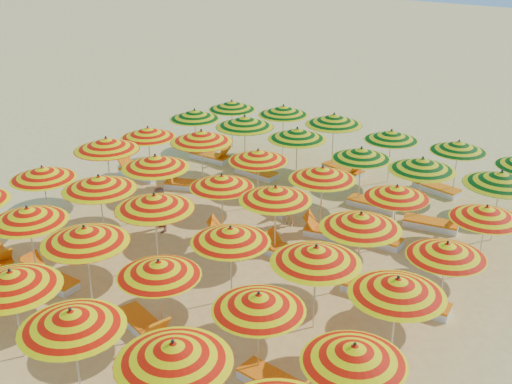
% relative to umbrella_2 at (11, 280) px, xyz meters
% --- Properties ---
extents(ground, '(120.00, 120.00, 0.00)m').
position_rel_umbrella_2_xyz_m(ground, '(1.03, 7.13, -2.00)').
color(ground, '#F1CD6B').
rests_on(ground, ground).
extents(umbrella_2, '(2.65, 2.65, 2.28)m').
position_rel_umbrella_2_xyz_m(umbrella_2, '(0.00, 0.00, 0.00)').
color(umbrella_2, silver).
rests_on(umbrella_2, ground).
extents(umbrella_3, '(2.25, 2.25, 2.24)m').
position_rel_umbrella_2_xyz_m(umbrella_3, '(2.18, -0.20, -0.04)').
color(umbrella_3, silver).
rests_on(umbrella_3, ground).
extents(umbrella_4, '(2.22, 2.22, 2.30)m').
position_rel_umbrella_2_xyz_m(umbrella_4, '(4.53, 0.13, 0.02)').
color(umbrella_4, silver).
rests_on(umbrella_4, ground).
extents(umbrella_7, '(2.08, 2.08, 2.20)m').
position_rel_umbrella_2_xyz_m(umbrella_7, '(-2.56, 2.32, -0.07)').
color(umbrella_7, silver).
rests_on(umbrella_7, ground).
extents(umbrella_8, '(2.71, 2.71, 2.31)m').
position_rel_umbrella_2_xyz_m(umbrella_8, '(-0.28, 2.28, 0.03)').
color(umbrella_8, silver).
rests_on(umbrella_8, ground).
extents(umbrella_9, '(2.56, 2.56, 2.06)m').
position_rel_umbrella_2_xyz_m(umbrella_9, '(2.02, 2.40, -0.19)').
color(umbrella_9, silver).
rests_on(umbrella_9, ground).
extents(umbrella_10, '(2.29, 2.29, 2.10)m').
position_rel_umbrella_2_xyz_m(umbrella_10, '(4.69, 2.54, -0.15)').
color(umbrella_10, silver).
rests_on(umbrella_10, ground).
extents(umbrella_11, '(2.03, 2.03, 2.10)m').
position_rel_umbrella_2_xyz_m(umbrella_11, '(7.07, 2.15, -0.15)').
color(umbrella_11, silver).
rests_on(umbrella_11, ground).
extents(umbrella_12, '(2.65, 2.65, 2.14)m').
position_rel_umbrella_2_xyz_m(umbrella_12, '(-4.80, 4.52, -0.12)').
color(umbrella_12, silver).
rests_on(umbrella_12, ground).
extents(umbrella_13, '(2.78, 2.78, 2.30)m').
position_rel_umbrella_2_xyz_m(umbrella_13, '(-2.50, 4.74, 0.02)').
color(umbrella_13, silver).
rests_on(umbrella_13, ground).
extents(umbrella_14, '(2.33, 2.33, 2.32)m').
position_rel_umbrella_2_xyz_m(umbrella_14, '(-0.25, 4.68, 0.03)').
color(umbrella_14, silver).
rests_on(umbrella_14, ground).
extents(umbrella_15, '(2.67, 2.67, 2.14)m').
position_rel_umbrella_2_xyz_m(umbrella_15, '(2.43, 4.56, -0.12)').
color(umbrella_15, silver).
rests_on(umbrella_15, ground).
extents(umbrella_16, '(2.52, 2.52, 2.27)m').
position_rel_umbrella_2_xyz_m(umbrella_16, '(4.77, 4.73, -0.01)').
color(umbrella_16, silver).
rests_on(umbrella_16, ground).
extents(umbrella_17, '(2.10, 2.10, 2.22)m').
position_rel_umbrella_2_xyz_m(umbrella_17, '(6.84, 4.58, -0.05)').
color(umbrella_17, silver).
rests_on(umbrella_17, ground).
extents(umbrella_18, '(2.22, 2.22, 2.35)m').
position_rel_umbrella_2_xyz_m(umbrella_18, '(-4.83, 7.18, 0.06)').
color(umbrella_18, silver).
rests_on(umbrella_18, ground).
extents(umbrella_19, '(2.58, 2.58, 2.28)m').
position_rel_umbrella_2_xyz_m(umbrella_19, '(-2.41, 7.00, 0.01)').
color(umbrella_19, silver).
rests_on(umbrella_19, ground).
extents(umbrella_20, '(2.57, 2.57, 2.08)m').
position_rel_umbrella_2_xyz_m(umbrella_20, '(0.02, 7.27, -0.18)').
color(umbrella_20, silver).
rests_on(umbrella_20, ground).
extents(umbrella_21, '(2.15, 2.15, 2.22)m').
position_rel_umbrella_2_xyz_m(umbrella_21, '(2.01, 7.20, -0.05)').
color(umbrella_21, silver).
rests_on(umbrella_21, ground).
extents(umbrella_22, '(2.66, 2.66, 2.24)m').
position_rel_umbrella_2_xyz_m(umbrella_22, '(4.79, 6.95, -0.03)').
color(umbrella_22, silver).
rests_on(umbrella_22, ground).
extents(umbrella_23, '(2.22, 2.22, 2.04)m').
position_rel_umbrella_2_xyz_m(umbrella_23, '(7.03, 7.04, -0.20)').
color(umbrella_23, silver).
rests_on(umbrella_23, ground).
extents(umbrella_24, '(2.04, 2.04, 2.13)m').
position_rel_umbrella_2_xyz_m(umbrella_24, '(-5.00, 9.33, -0.13)').
color(umbrella_24, silver).
rests_on(umbrella_24, ground).
extents(umbrella_25, '(2.92, 2.92, 2.34)m').
position_rel_umbrella_2_xyz_m(umbrella_25, '(-2.74, 9.67, 0.05)').
color(umbrella_25, silver).
rests_on(umbrella_25, ground).
extents(umbrella_26, '(2.59, 2.59, 2.11)m').
position_rel_umbrella_2_xyz_m(umbrella_26, '(-0.33, 9.69, -0.15)').
color(umbrella_26, silver).
rests_on(umbrella_26, ground).
extents(umbrella_27, '(2.59, 2.59, 2.19)m').
position_rel_umbrella_2_xyz_m(umbrella_27, '(2.28, 9.37, -0.08)').
color(umbrella_27, silver).
rests_on(umbrella_27, ground).
extents(umbrella_28, '(2.48, 2.48, 2.02)m').
position_rel_umbrella_2_xyz_m(umbrella_28, '(4.60, 9.65, -0.22)').
color(umbrella_28, silver).
rests_on(umbrella_28, ground).
extents(umbrella_29, '(2.10, 2.10, 2.07)m').
position_rel_umbrella_2_xyz_m(umbrella_29, '(7.18, 9.64, -0.19)').
color(umbrella_29, silver).
rests_on(umbrella_29, ground).
extents(umbrella_30, '(2.47, 2.47, 2.13)m').
position_rel_umbrella_2_xyz_m(umbrella_30, '(-5.08, 12.06, -0.13)').
color(umbrella_30, silver).
rests_on(umbrella_30, ground).
extents(umbrella_31, '(2.90, 2.90, 2.33)m').
position_rel_umbrella_2_xyz_m(umbrella_31, '(-2.55, 11.97, 0.05)').
color(umbrella_31, silver).
rests_on(umbrella_31, ground).
extents(umbrella_32, '(2.41, 2.41, 2.25)m').
position_rel_umbrella_2_xyz_m(umbrella_32, '(-0.29, 12.06, -0.03)').
color(umbrella_32, silver).
rests_on(umbrella_32, ground).
extents(umbrella_33, '(2.19, 2.19, 2.11)m').
position_rel_umbrella_2_xyz_m(umbrella_33, '(2.37, 11.83, -0.15)').
color(umbrella_33, silver).
rests_on(umbrella_33, ground).
extents(umbrella_34, '(2.40, 2.40, 2.26)m').
position_rel_umbrella_2_xyz_m(umbrella_34, '(4.54, 11.69, -0.02)').
color(umbrella_34, silver).
rests_on(umbrella_34, ground).
extents(umbrella_35, '(2.88, 2.88, 2.31)m').
position_rel_umbrella_2_xyz_m(umbrella_35, '(6.92, 11.81, 0.03)').
color(umbrella_35, silver).
rests_on(umbrella_35, ground).
extents(umbrella_36, '(2.50, 2.50, 2.10)m').
position_rel_umbrella_2_xyz_m(umbrella_36, '(-4.76, 14.08, -0.16)').
color(umbrella_36, silver).
rests_on(umbrella_36, ground).
extents(umbrella_37, '(2.72, 2.72, 2.18)m').
position_rel_umbrella_2_xyz_m(umbrella_37, '(-2.44, 14.47, -0.09)').
color(umbrella_37, silver).
rests_on(umbrella_37, ground).
extents(umbrella_38, '(2.49, 2.49, 2.31)m').
position_rel_umbrella_2_xyz_m(umbrella_38, '(0.02, 14.19, 0.03)').
color(umbrella_38, silver).
rests_on(umbrella_38, ground).
extents(umbrella_39, '(2.58, 2.58, 2.08)m').
position_rel_umbrella_2_xyz_m(umbrella_39, '(2.36, 14.25, -0.17)').
color(umbrella_39, silver).
rests_on(umbrella_39, ground).
extents(umbrella_40, '(2.41, 2.41, 2.06)m').
position_rel_umbrella_2_xyz_m(umbrella_40, '(4.74, 14.53, -0.19)').
color(umbrella_40, silver).
rests_on(umbrella_40, ground).
extents(lounger_4, '(1.75, 0.62, 0.69)m').
position_rel_umbrella_2_xyz_m(lounger_4, '(-2.06, 2.35, -1.85)').
color(lounger_4, white).
rests_on(lounger_4, ground).
extents(lounger_5, '(1.83, 1.04, 0.69)m').
position_rel_umbrella_2_xyz_m(lounger_5, '(1.52, 2.28, -1.85)').
color(lounger_5, white).
rests_on(lounger_5, ground).
extents(lounger_6, '(1.77, 0.72, 0.69)m').
position_rel_umbrella_2_xyz_m(lounger_6, '(5.29, 2.37, -1.85)').
color(lounger_6, white).
rests_on(lounger_6, ground).
extents(lounger_7, '(1.82, 1.18, 0.69)m').
position_rel_umbrella_2_xyz_m(lounger_7, '(0.53, 7.24, -1.85)').
color(lounger_7, white).
rests_on(lounger_7, ground).
extents(lounger_8, '(1.74, 0.61, 0.69)m').
position_rel_umbrella_2_xyz_m(lounger_8, '(2.51, 7.30, -1.85)').
color(lounger_8, white).
rests_on(lounger_8, ground).
extents(lounger_9, '(1.78, 0.75, 0.69)m').
position_rel_umbrella_2_xyz_m(lounger_9, '(5.39, 6.90, -1.85)').
color(lounger_9, white).
rests_on(lounger_9, ground).
extents(lounger_10, '(1.78, 0.74, 0.69)m').
position_rel_umbrella_2_xyz_m(lounger_10, '(6.44, 6.91, -1.85)').
color(lounger_10, white).
rests_on(lounger_10, ground).
extents(lounger_11, '(1.73, 0.58, 0.69)m').
position_rel_umbrella_2_xyz_m(lounger_11, '(-5.59, 9.28, -1.85)').
color(lounger_11, white).
rests_on(lounger_11, ground).
extents(lounger_12, '(1.82, 1.21, 0.69)m').
position_rel_umbrella_2_xyz_m(lounger_12, '(-3.34, 9.50, -1.85)').
color(lounger_12, white).
rests_on(lounger_12, ground).
extents(lounger_13, '(1.83, 1.12, 0.69)m').
position_rel_umbrella_2_xyz_m(lounger_13, '(0.26, 9.79, -1.85)').
color(lounger_13, white).
rests_on(lounger_13, ground).
extents(lounger_14, '(1.82, 0.97, 0.69)m').
position_rel_umbrella_2_xyz_m(lounger_14, '(2.79, 9.12, -1.85)').
color(lounger_14, white).
rests_on(lounger_14, ground).
extents(lounger_15, '(1.75, 0.63, 0.69)m').
position_rel_umbrella_2_xyz_m(lounger_15, '(4.01, 9.56, -1.85)').
color(lounger_15, white).
rests_on(lounger_15, ground).
extents(lounger_16, '(1.76, 0.66, 0.69)m').
position_rel_umbrella_2_xyz_m(lounger_16, '(-4.49, 12.26, -1.85)').
color(lounger_16, white).
rests_on(lounger_16, ground).
extents(lounger_17, '(1.77, 0.69, 0.69)m').
position_rel_umbrella_2_xyz_m(lounger_17, '(-2.05, 11.95, -1.85)').
color(lounger_17, white).
rests_on(lounger_17, ground).
extents(lounger_18, '(1.75, 0.65, 0.69)m').
position_rel_umbrella_2_xyz_m(lounger_18, '(2.97, 11.85, -1.85)').
color(lounger_18, white).
rests_on(lounger_18, ground).
extents(lounger_19, '(1.81, 0.88, 0.69)m').
position_rel_umbrella_2_xyz_m(lounger_19, '(5.14, 11.53, -1.85)').
color(lounger_19, white).
rests_on(lounger_19, ground).
extents(lounger_20, '(1.81, 0.92, 0.69)m').
position_rel_umbrella_2_xyz_m(lounger_20, '(0.62, 14.09, -1.85)').
color(lounger_20, white).
rests_on(lounger_20, ground).
extents(lounger_21, '(1.81, 0.92, 0.69)m').
position_rel_umbrella_2_xyz_m(lounger_21, '(4.14, 14.42, -1.85)').
color(lounger_21, white).
rests_on(lounger_21, ground).
extents(beachgoer_a, '(0.48, 0.33, 1.29)m').
position_rel_umbrella_2_xyz_m(beachgoer_a, '(1.31, 9.09, -1.36)').
color(beachgoer_a, tan).
rests_on(beachgoer_a, ground).
extents(beachgoer_b, '(0.90, 0.87, 1.46)m').
position_rel_umbrella_2_xyz_m(beachgoer_b, '(-1.77, 6.40, -1.27)').
color(beachgoer_b, tan).
rests_on(beachgoer_b, ground).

